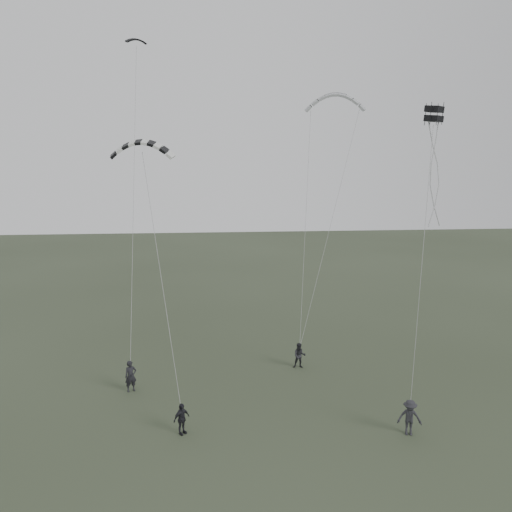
{
  "coord_description": "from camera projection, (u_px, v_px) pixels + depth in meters",
  "views": [
    {
      "loc": [
        -1.3,
        -22.3,
        12.67
      ],
      "look_at": [
        1.27,
        5.28,
        7.5
      ],
      "focal_mm": 35.0,
      "sensor_mm": 36.0,
      "label": 1
    }
  ],
  "objects": [
    {
      "name": "ground",
      "position": [
        240.0,
        427.0,
        24.27
      ],
      "size": [
        140.0,
        140.0,
        0.0
      ],
      "primitive_type": "plane",
      "color": "#2F3726",
      "rests_on": "ground"
    },
    {
      "name": "flyer_left",
      "position": [
        131.0,
        376.0,
        27.99
      ],
      "size": [
        0.77,
        0.65,
        1.78
      ],
      "primitive_type": "imported",
      "rotation": [
        0.0,
        0.0,
        0.4
      ],
      "color": "black",
      "rests_on": "ground"
    },
    {
      "name": "flyer_right",
      "position": [
        300.0,
        356.0,
        31.22
      ],
      "size": [
        0.85,
        0.7,
        1.6
      ],
      "primitive_type": "imported",
      "rotation": [
        0.0,
        0.0,
        -0.13
      ],
      "color": "#222227",
      "rests_on": "ground"
    },
    {
      "name": "flyer_center",
      "position": [
        182.0,
        419.0,
        23.58
      ],
      "size": [
        0.92,
        0.87,
        1.53
      ],
      "primitive_type": "imported",
      "rotation": [
        0.0,
        0.0,
        0.72
      ],
      "color": "black",
      "rests_on": "ground"
    },
    {
      "name": "flyer_far",
      "position": [
        410.0,
        417.0,
        23.49
      ],
      "size": [
        1.25,
        0.9,
        1.74
      ],
      "primitive_type": "imported",
      "rotation": [
        0.0,
        0.0,
        -0.24
      ],
      "color": "#232327",
      "rests_on": "ground"
    },
    {
      "name": "kite_dark_small",
      "position": [
        136.0,
        39.0,
        31.93
      ],
      "size": [
        1.4,
        1.01,
        0.56
      ],
      "primitive_type": null,
      "rotation": [
        0.29,
        0.0,
        0.43
      ],
      "color": "black",
      "rests_on": "flyer_left"
    },
    {
      "name": "kite_pale_large",
      "position": [
        335.0,
        95.0,
        35.45
      ],
      "size": [
        4.51,
        2.43,
        1.92
      ],
      "primitive_type": null,
      "rotation": [
        0.25,
        0.0,
        -0.26
      ],
      "color": "#A0A2A5",
      "rests_on": "flyer_right"
    },
    {
      "name": "kite_striped",
      "position": [
        142.0,
        142.0,
        25.9
      ],
      "size": [
        3.31,
        1.22,
        1.43
      ],
      "primitive_type": null,
      "rotation": [
        0.26,
        0.0,
        -0.03
      ],
      "color": "black",
      "rests_on": "flyer_center"
    },
    {
      "name": "kite_box",
      "position": [
        434.0,
        114.0,
        24.0
      ],
      "size": [
        1.02,
        1.02,
        0.8
      ],
      "primitive_type": null,
      "rotation": [
        0.09,
        0.0,
        0.69
      ],
      "color": "black",
      "rests_on": "flyer_far"
    }
  ]
}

